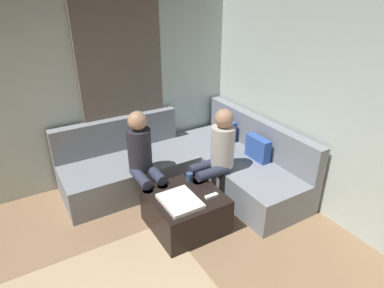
{
  "coord_description": "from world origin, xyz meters",
  "views": [
    {
      "loc": [
        1.25,
        -0.08,
        2.5
      ],
      "look_at": [
        -1.63,
        1.63,
        0.85
      ],
      "focal_mm": 31.14,
      "sensor_mm": 36.0,
      "label": 1
    }
  ],
  "objects_px": {
    "person_on_couch_back": "(216,154)",
    "person_on_couch_side": "(143,158)",
    "ottoman": "(185,210)",
    "coffee_mug": "(189,177)",
    "game_remote": "(211,196)",
    "sectional_couch": "(191,165)"
  },
  "relations": [
    {
      "from": "person_on_couch_back",
      "to": "person_on_couch_side",
      "type": "xyz_separation_m",
      "value": [
        -0.34,
        -0.78,
        0.0
      ]
    },
    {
      "from": "ottoman",
      "to": "person_on_couch_back",
      "type": "height_order",
      "value": "person_on_couch_back"
    },
    {
      "from": "coffee_mug",
      "to": "game_remote",
      "type": "relative_size",
      "value": 0.63
    },
    {
      "from": "person_on_couch_back",
      "to": "person_on_couch_side",
      "type": "distance_m",
      "value": 0.85
    },
    {
      "from": "coffee_mug",
      "to": "person_on_couch_back",
      "type": "xyz_separation_m",
      "value": [
        -0.02,
        0.37,
        0.19
      ]
    },
    {
      "from": "ottoman",
      "to": "coffee_mug",
      "type": "xyz_separation_m",
      "value": [
        -0.22,
        0.18,
        0.26
      ]
    },
    {
      "from": "sectional_couch",
      "to": "game_remote",
      "type": "height_order",
      "value": "sectional_couch"
    },
    {
      "from": "person_on_couch_back",
      "to": "person_on_couch_side",
      "type": "bearing_deg",
      "value": 66.27
    },
    {
      "from": "sectional_couch",
      "to": "ottoman",
      "type": "distance_m",
      "value": 0.88
    },
    {
      "from": "game_remote",
      "to": "sectional_couch",
      "type": "bearing_deg",
      "value": 163.03
    },
    {
      "from": "coffee_mug",
      "to": "person_on_couch_side",
      "type": "distance_m",
      "value": 0.57
    },
    {
      "from": "sectional_couch",
      "to": "ottoman",
      "type": "relative_size",
      "value": 3.36
    },
    {
      "from": "person_on_couch_back",
      "to": "sectional_couch",
      "type": "bearing_deg",
      "value": 6.42
    },
    {
      "from": "coffee_mug",
      "to": "person_on_couch_back",
      "type": "bearing_deg",
      "value": 92.57
    },
    {
      "from": "coffee_mug",
      "to": "person_on_couch_back",
      "type": "distance_m",
      "value": 0.42
    },
    {
      "from": "game_remote",
      "to": "person_on_couch_back",
      "type": "xyz_separation_m",
      "value": [
        -0.42,
        0.33,
        0.23
      ]
    },
    {
      "from": "sectional_couch",
      "to": "coffee_mug",
      "type": "xyz_separation_m",
      "value": [
        0.51,
        -0.32,
        0.19
      ]
    },
    {
      "from": "coffee_mug",
      "to": "person_on_couch_back",
      "type": "height_order",
      "value": "person_on_couch_back"
    },
    {
      "from": "sectional_couch",
      "to": "coffee_mug",
      "type": "bearing_deg",
      "value": -32.02
    },
    {
      "from": "person_on_couch_side",
      "to": "ottoman",
      "type": "bearing_deg",
      "value": 111.31
    },
    {
      "from": "sectional_couch",
      "to": "game_remote",
      "type": "xyz_separation_m",
      "value": [
        0.91,
        -0.28,
        0.15
      ]
    },
    {
      "from": "coffee_mug",
      "to": "ottoman",
      "type": "bearing_deg",
      "value": -39.29
    }
  ]
}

